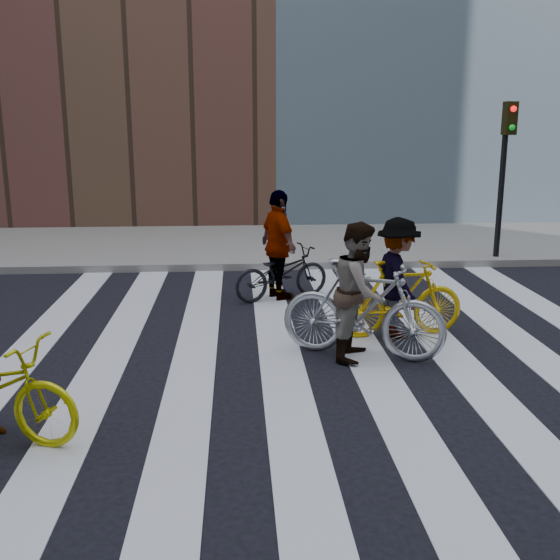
{
  "coord_description": "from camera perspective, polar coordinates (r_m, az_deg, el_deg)",
  "views": [
    {
      "loc": [
        -1.08,
        -7.89,
        2.94
      ],
      "look_at": [
        -0.54,
        0.3,
        0.95
      ],
      "focal_mm": 42.0,
      "sensor_mm": 36.0,
      "label": 1
    }
  ],
  "objects": [
    {
      "name": "rider_right",
      "position": [
        9.16,
        10.19,
        0.16
      ],
      "size": [
        0.74,
        1.14,
        1.68
      ],
      "primitive_type": "imported",
      "rotation": [
        0.0,
        0.0,
        1.68
      ],
      "color": "slate",
      "rests_on": "ground"
    },
    {
      "name": "bike_yellow_right",
      "position": [
        9.25,
        10.42,
        -1.59
      ],
      "size": [
        1.86,
        0.71,
        1.09
      ],
      "primitive_type": "imported",
      "rotation": [
        0.0,
        0.0,
        1.68
      ],
      "color": "yellow",
      "rests_on": "ground"
    },
    {
      "name": "sidewalk_far",
      "position": [
        15.7,
        0.22,
        3.13
      ],
      "size": [
        100.0,
        5.0,
        0.15
      ],
      "primitive_type": "cube",
      "color": "gray",
      "rests_on": "ground"
    },
    {
      "name": "rider_rear",
      "position": [
        10.94,
        -0.12,
        3.04
      ],
      "size": [
        0.84,
        1.17,
        1.85
      ],
      "primitive_type": "imported",
      "rotation": [
        0.0,
        0.0,
        1.97
      ],
      "color": "slate",
      "rests_on": "ground"
    },
    {
      "name": "zebra_crosswalk",
      "position": [
        8.49,
        3.79,
        -6.6
      ],
      "size": [
        8.25,
        10.0,
        0.01
      ],
      "color": "silver",
      "rests_on": "ground"
    },
    {
      "name": "bike_silver_mid",
      "position": [
        8.33,
        7.23,
        -2.56
      ],
      "size": [
        2.17,
        1.35,
        1.26
      ],
      "primitive_type": "imported",
      "rotation": [
        0.0,
        0.0,
        1.18
      ],
      "color": "#A3A7AD",
      "rests_on": "ground"
    },
    {
      "name": "ground",
      "position": [
        8.49,
        3.79,
        -6.64
      ],
      "size": [
        100.0,
        100.0,
        0.0
      ],
      "primitive_type": "plane",
      "color": "black",
      "rests_on": "ground"
    },
    {
      "name": "bike_dark_rear",
      "position": [
        11.04,
        0.14,
        0.62
      ],
      "size": [
        1.81,
        1.22,
        0.9
      ],
      "primitive_type": "imported",
      "rotation": [
        0.0,
        0.0,
        1.97
      ],
      "color": "black",
      "rests_on": "ground"
    },
    {
      "name": "traffic_signal",
      "position": [
        14.32,
        19.03,
        10.28
      ],
      "size": [
        0.22,
        0.42,
        3.33
      ],
      "color": "black",
      "rests_on": "ground"
    },
    {
      "name": "rider_mid",
      "position": [
        8.26,
        6.94,
        -0.96
      ],
      "size": [
        0.93,
        1.04,
        1.74
      ],
      "primitive_type": "imported",
      "rotation": [
        0.0,
        0.0,
        1.18
      ],
      "color": "slate",
      "rests_on": "ground"
    }
  ]
}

